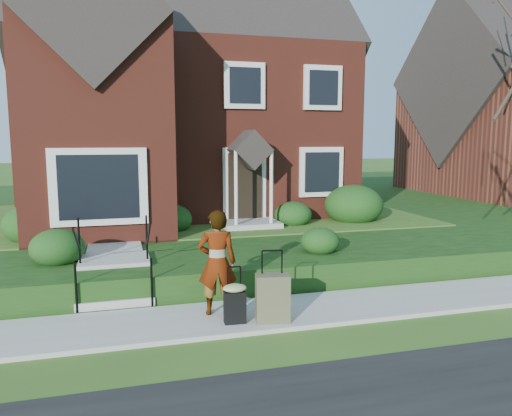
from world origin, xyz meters
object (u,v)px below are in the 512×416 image
object	(u,v)px
suitcase_black	(235,301)
suitcase_olive	(273,298)
woman	(217,262)
front_steps	(115,273)

from	to	relation	value
suitcase_black	suitcase_olive	size ratio (longest dim) A/B	0.79
woman	suitcase_olive	distance (m)	1.14
front_steps	suitcase_olive	distance (m)	3.44
suitcase_black	suitcase_olive	bearing A→B (deg)	-6.64
front_steps	woman	xyz separation A→B (m)	(1.73, -1.71, 0.53)
front_steps	suitcase_black	xyz separation A→B (m)	(1.92, -2.21, -0.02)
suitcase_black	suitcase_olive	distance (m)	0.63
suitcase_black	suitcase_olive	world-z (taller)	suitcase_olive
suitcase_black	woman	bearing A→B (deg)	114.18
suitcase_olive	front_steps	bearing A→B (deg)	146.96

